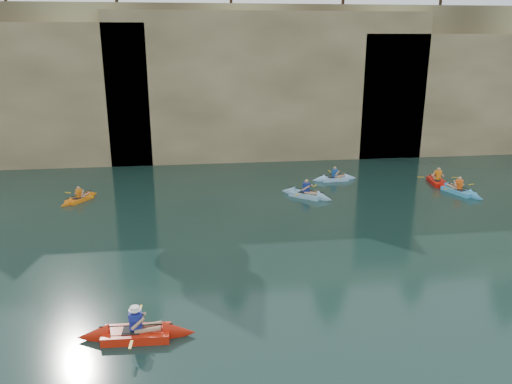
{
  "coord_description": "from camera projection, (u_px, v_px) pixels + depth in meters",
  "views": [
    {
      "loc": [
        -4.04,
        -15.55,
        9.04
      ],
      "look_at": [
        -1.49,
        3.99,
        3.0
      ],
      "focal_mm": 35.0,
      "sensor_mm": 36.0,
      "label": 1
    }
  ],
  "objects": [
    {
      "name": "kayaker_red_far",
      "position": [
        438.0,
        181.0,
        32.56
      ],
      "size": [
        2.61,
        3.75,
        1.35
      ],
      "rotation": [
        0.0,
        0.0,
        1.4
      ],
      "color": "red",
      "rests_on": "ground"
    },
    {
      "name": "kayaker_orange",
      "position": [
        79.0,
        199.0,
        29.11
      ],
      "size": [
        2.15,
        2.78,
        1.1
      ],
      "rotation": [
        0.0,
        0.0,
        0.99
      ],
      "color": "orange",
      "rests_on": "ground"
    },
    {
      "name": "cliff_slab_east",
      "position": [
        512.0,
        92.0,
        40.6
      ],
      "size": [
        26.0,
        2.4,
        9.84
      ],
      "primitive_type": "cube",
      "color": "tan",
      "rests_on": "ground"
    },
    {
      "name": "ground",
      "position": [
        311.0,
        303.0,
        17.89
      ],
      "size": [
        160.0,
        160.0,
        0.0
      ],
      "primitive_type": "plane",
      "color": "black",
      "rests_on": "ground"
    },
    {
      "name": "kayaker_ltblue_mid",
      "position": [
        334.0,
        178.0,
        33.32
      ],
      "size": [
        3.17,
        2.35,
        1.19
      ],
      "rotation": [
        0.0,
        0.0,
        0.08
      ],
      "color": "#97CBFD",
      "rests_on": "ground"
    },
    {
      "name": "main_kayaker",
      "position": [
        137.0,
        333.0,
        15.7
      ],
      "size": [
        3.74,
        2.5,
        1.38
      ],
      "rotation": [
        0.0,
        0.0,
        -0.05
      ],
      "color": "red",
      "rests_on": "ground"
    },
    {
      "name": "cliff",
      "position": [
        235.0,
        75.0,
        44.57
      ],
      "size": [
        70.0,
        16.0,
        12.0
      ],
      "primitive_type": "cube",
      "color": "tan",
      "rests_on": "ground"
    },
    {
      "name": "cliff_slab_center",
      "position": [
        270.0,
        85.0,
        37.89
      ],
      "size": [
        24.0,
        2.4,
        11.4
      ],
      "primitive_type": "cube",
      "color": "tan",
      "rests_on": "ground"
    },
    {
      "name": "sea_cave_east",
      "position": [
        371.0,
        129.0,
        39.28
      ],
      "size": [
        5.0,
        1.0,
        4.5
      ],
      "primitive_type": "cube",
      "color": "black",
      "rests_on": "ground"
    },
    {
      "name": "kayaker_ltblue_near",
      "position": [
        306.0,
        194.0,
        29.82
      ],
      "size": [
        3.1,
        2.86,
        1.35
      ],
      "rotation": [
        0.0,
        0.0,
        -0.72
      ],
      "color": "#82B6DA",
      "rests_on": "ground"
    },
    {
      "name": "kayaker_blue_east",
      "position": [
        458.0,
        191.0,
        30.55
      ],
      "size": [
        2.43,
        3.71,
        1.3
      ],
      "rotation": [
        0.0,
        0.0,
        1.92
      ],
      "color": "#41A3DD",
      "rests_on": "ground"
    },
    {
      "name": "sea_cave_center",
      "position": [
        192.0,
        142.0,
        37.73
      ],
      "size": [
        3.5,
        1.0,
        3.2
      ],
      "primitive_type": "cube",
      "color": "black",
      "rests_on": "ground"
    }
  ]
}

